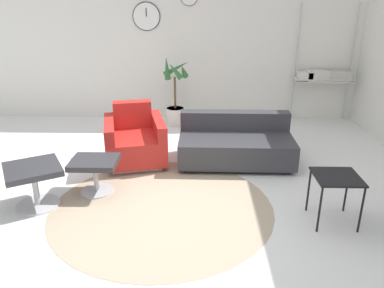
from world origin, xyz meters
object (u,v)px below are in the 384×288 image
object	(u,v)px
potted_plant	(175,101)
couch_low	(235,145)
ottoman	(95,168)
side_table	(336,181)
shelf_unit	(324,76)
armchair_red	(135,141)

from	to	relation	value
potted_plant	couch_low	bearing A→B (deg)	-60.29
ottoman	side_table	size ratio (longest dim) A/B	1.04
shelf_unit	armchair_red	bearing A→B (deg)	-148.23
side_table	potted_plant	world-z (taller)	potted_plant
couch_low	shelf_unit	bearing A→B (deg)	-131.12
side_table	potted_plant	distance (m)	3.42
ottoman	couch_low	size ratio (longest dim) A/B	0.34
shelf_unit	couch_low	bearing A→B (deg)	-131.91
ottoman	couch_low	xyz separation A→B (m)	(1.61, 0.89, -0.06)
armchair_red	couch_low	size ratio (longest dim) A/B	0.68
potted_plant	shelf_unit	world-z (taller)	shelf_unit
armchair_red	side_table	xyz separation A→B (m)	(2.13, -1.41, 0.15)
shelf_unit	potted_plant	bearing A→B (deg)	-173.97
armchair_red	couch_low	xyz separation A→B (m)	(1.32, 0.01, -0.04)
couch_low	armchair_red	bearing A→B (deg)	1.18
ottoman	potted_plant	size ratio (longest dim) A/B	0.43
ottoman	couch_low	bearing A→B (deg)	28.83
couch_low	potted_plant	world-z (taller)	potted_plant
side_table	shelf_unit	distance (m)	3.36
armchair_red	side_table	size ratio (longest dim) A/B	2.07
armchair_red	couch_low	bearing A→B (deg)	167.24
ottoman	armchair_red	size ratio (longest dim) A/B	0.50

